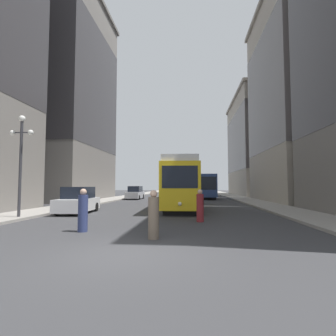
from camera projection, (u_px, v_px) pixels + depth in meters
The scene contains 14 objects.
ground_plane at pixel (125, 255), 7.40m from camera, with size 200.00×200.00×0.00m, color #38383A.
sidewalk_left at pixel (132, 196), 47.94m from camera, with size 3.06×120.00×0.15m, color gray.
sidewalk_right at pixel (232, 196), 46.38m from camera, with size 3.06×120.00×0.15m, color gray.
streetcar at pixel (181, 183), 23.17m from camera, with size 3.03×13.82×3.89m.
transit_bus at pixel (206, 185), 40.75m from camera, with size 2.70×12.21×3.45m.
parked_car_left_near at pixel (135, 193), 37.27m from camera, with size 1.95×4.53×1.82m.
parked_car_left_mid at pixel (78, 201), 18.56m from camera, with size 2.08×4.59×1.82m.
pedestrian_crossing_near at pixel (83, 212), 11.13m from camera, with size 0.40×0.40×1.78m.
pedestrian_crossing_far at pixel (200, 207), 14.11m from camera, with size 0.38×0.38×1.71m.
pedestrian_on_sidewalk at pixel (154, 216), 9.63m from camera, with size 0.39×0.39×1.75m.
lamp_post_left_near at pixel (21, 150), 15.35m from camera, with size 1.41×0.36×5.82m.
building_left_midblock at pixel (59, 96), 36.42m from camera, with size 12.10×16.18×27.40m.
building_right_corner at pixel (274, 145), 51.66m from camera, with size 15.36×21.09×19.09m.
building_right_midblock at pixel (331, 96), 31.43m from camera, with size 16.34×16.05×24.14m.
Camera 1 is at (1.86, -7.40, 1.92)m, focal length 28.57 mm.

